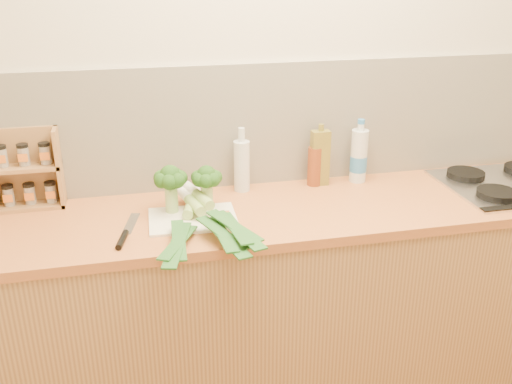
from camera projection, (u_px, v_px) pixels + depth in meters
room_shell at (274, 124)px, 2.51m from camera, size 3.50×3.50×3.50m
counter at (289, 299)px, 2.52m from camera, size 3.20×0.62×0.90m
gas_hob at (511, 183)px, 2.55m from camera, size 0.58×0.50×0.04m
chopping_board at (193, 219)px, 2.22m from camera, size 0.35×0.26×0.01m
broccoli_left at (170, 180)px, 2.23m from camera, size 0.13×0.13×0.19m
broccoli_right at (207, 179)px, 2.26m from camera, size 0.12×0.13×0.18m
leek_front at (187, 216)px, 2.18m from camera, size 0.23×0.66×0.04m
leek_mid at (202, 213)px, 2.16m from camera, size 0.20×0.64×0.04m
leek_back at (211, 207)px, 2.17m from camera, size 0.22×0.64×0.04m
chefs_knife at (124, 236)px, 2.08m from camera, size 0.10×0.31×0.02m
spice_rack at (27, 173)px, 2.30m from camera, size 0.27×0.11×0.33m
oil_tin at (320, 157)px, 2.53m from camera, size 0.08×0.05×0.28m
glass_bottle at (242, 165)px, 2.47m from camera, size 0.07×0.07×0.28m
amber_bottle at (315, 165)px, 2.54m from camera, size 0.06×0.06×0.23m
water_bottle at (359, 157)px, 2.57m from camera, size 0.08×0.08×0.27m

